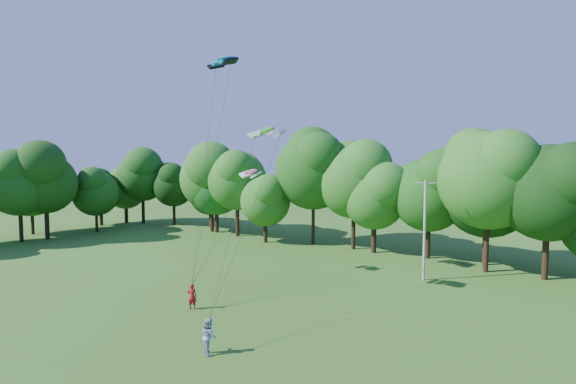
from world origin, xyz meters
The scene contains 9 objects.
utility_pole centered at (4.35, 27.42, 4.28)m, with size 1.56×0.74×8.33m.
kite_flyer_left centered at (-6.06, 11.34, 0.87)m, with size 0.64×0.42×1.74m, color #AB1619.
kite_flyer_right centered at (-0.20, 7.06, 0.93)m, with size 0.91×0.70×1.86m, color #9AA8D5.
kite_teal centered at (-10.01, 18.83, 18.34)m, with size 3.28×2.16×0.60m.
kite_green centered at (-3.75, 16.72, 12.19)m, with size 2.76×1.40×0.49m.
kite_pink centered at (-8.56, 20.58, 8.98)m, with size 2.10×1.18×0.44m.
tree_back_west centered at (-26.72, 35.11, 7.42)m, with size 8.18×8.18×11.89m.
tree_back_center centered at (7.39, 36.05, 8.42)m, with size 9.28×9.28×13.49m.
tree_flank_west centered at (-40.47, 19.13, 7.47)m, with size 8.23×8.23×11.97m.
Camera 1 is at (16.16, -9.15, 10.16)m, focal length 28.00 mm.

